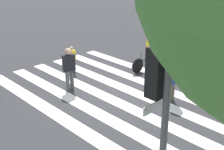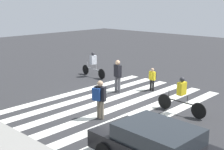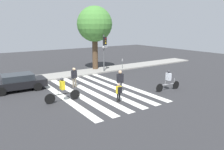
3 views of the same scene
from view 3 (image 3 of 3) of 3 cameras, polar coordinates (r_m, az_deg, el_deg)
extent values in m
plane|color=#2D2D30|center=(16.92, -4.16, -4.07)|extent=(60.00, 60.00, 0.00)
cube|color=gray|center=(22.36, -12.27, 0.02)|extent=(36.00, 2.50, 0.14)
cube|color=silver|center=(15.80, -12.70, -5.58)|extent=(0.54, 10.00, 0.01)
cube|color=silver|center=(16.20, -9.14, -4.96)|extent=(0.54, 10.00, 0.01)
cube|color=silver|center=(16.67, -5.77, -4.36)|extent=(0.54, 10.00, 0.01)
cube|color=silver|center=(17.18, -2.60, -3.77)|extent=(0.54, 10.00, 0.01)
cube|color=silver|center=(17.75, 0.38, -3.21)|extent=(0.54, 10.00, 0.01)
cube|color=silver|center=(18.37, 3.15, -2.68)|extent=(0.54, 10.00, 0.01)
cylinder|color=#515456|center=(22.99, -2.14, 5.52)|extent=(0.12, 0.12, 3.98)
cube|color=black|center=(22.68, -1.88, 8.90)|extent=(0.32, 0.26, 0.84)
cube|color=silver|center=(22.73, -1.87, 7.39)|extent=(0.60, 0.02, 0.16)
sphere|color=#590F0F|center=(22.53, -1.66, 9.47)|extent=(0.15, 0.15, 0.15)
sphere|color=#59470F|center=(22.55, -1.66, 8.88)|extent=(0.15, 0.15, 0.15)
sphere|color=gold|center=(22.57, -1.65, 8.29)|extent=(0.15, 0.15, 0.15)
cylinder|color=#515456|center=(24.81, 2.71, 2.51)|extent=(0.06, 0.06, 0.95)
cylinder|color=gray|center=(24.72, 2.72, 3.85)|extent=(0.15, 0.15, 0.22)
sphere|color=gray|center=(24.70, 2.73, 4.10)|extent=(0.14, 0.14, 0.14)
cylinder|color=#4C3826|center=(24.43, -4.43, 5.51)|extent=(0.61, 0.61, 3.64)
sphere|color=#478438|center=(24.24, -4.57, 13.15)|extent=(3.82, 3.82, 3.82)
cylinder|color=#6B6051|center=(17.93, -10.08, -2.00)|extent=(0.14, 0.14, 0.77)
cylinder|color=#6B6051|center=(18.01, -9.49, -1.91)|extent=(0.14, 0.14, 0.77)
cube|color=black|center=(17.80, -9.87, 0.19)|extent=(0.49, 0.31, 0.61)
sphere|color=tan|center=(17.72, -9.92, 1.53)|extent=(0.24, 0.24, 0.24)
cube|color=navy|center=(17.98, -9.96, 0.31)|extent=(0.37, 0.24, 0.51)
cylinder|color=black|center=(14.35, 1.48, -5.92)|extent=(0.11, 0.11, 0.59)
cylinder|color=black|center=(14.44, 1.98, -5.81)|extent=(0.11, 0.11, 0.59)
cube|color=yellow|center=(14.24, 1.75, -3.84)|extent=(0.35, 0.16, 0.47)
sphere|color=tan|center=(14.15, 1.76, -2.58)|extent=(0.18, 0.18, 0.18)
cube|color=black|center=(14.13, 2.09, -3.97)|extent=(0.26, 0.13, 0.39)
cylinder|color=#4C4C51|center=(16.10, 1.80, -3.41)|extent=(0.15, 0.15, 0.82)
cylinder|color=#4C4C51|center=(16.22, 2.41, -3.29)|extent=(0.15, 0.15, 0.82)
cube|color=black|center=(15.97, 2.13, -0.81)|extent=(0.52, 0.36, 0.65)
sphere|color=tan|center=(15.87, 2.14, 0.78)|extent=(0.26, 0.26, 0.26)
cylinder|color=black|center=(17.96, 16.36, -2.51)|extent=(0.64, 0.10, 0.64)
cylinder|color=black|center=(16.85, 12.31, -3.29)|extent=(0.64, 0.10, 0.64)
cube|color=#B2B2B7|center=(17.35, 14.44, -2.33)|extent=(1.42, 0.18, 0.04)
cylinder|color=#B2B2B7|center=(17.11, 13.75, -1.95)|extent=(0.03, 0.03, 0.32)
cylinder|color=#B2B2B7|center=(17.72, 15.96, -1.44)|extent=(0.03, 0.03, 0.40)
cube|color=silver|center=(17.21, 14.54, -0.42)|extent=(0.28, 0.42, 0.55)
sphere|color=#333338|center=(17.12, 14.62, 0.87)|extent=(0.22, 0.22, 0.22)
cylinder|color=black|center=(15.02, -9.63, -5.06)|extent=(0.69, 0.07, 0.68)
cylinder|color=black|center=(14.50, -15.90, -6.03)|extent=(0.69, 0.07, 0.68)
cube|color=black|center=(14.68, -12.75, -4.85)|extent=(1.45, 0.10, 0.04)
cylinder|color=black|center=(14.55, -13.89, -4.41)|extent=(0.03, 0.03, 0.32)
cylinder|color=black|center=(14.83, -10.45, -3.75)|extent=(0.03, 0.03, 0.40)
cube|color=yellow|center=(14.52, -12.86, -2.61)|extent=(0.26, 0.41, 0.55)
sphere|color=#333338|center=(14.42, -12.94, -1.09)|extent=(0.22, 0.22, 0.22)
cube|color=black|center=(18.30, -23.34, -2.06)|extent=(4.16, 2.00, 0.56)
cube|color=#23282D|center=(18.18, -23.48, -0.51)|extent=(2.32, 1.77, 0.46)
cylinder|color=black|center=(19.40, -20.01, -1.65)|extent=(0.65, 0.23, 0.64)
cylinder|color=black|center=(17.71, -18.80, -2.89)|extent=(0.65, 0.23, 0.64)
cylinder|color=black|center=(17.37, -26.95, -3.92)|extent=(0.65, 0.23, 0.64)
camera|label=1|loc=(27.07, 1.48, 13.28)|focal=50.00mm
camera|label=2|loc=(24.43, -38.48, 9.65)|focal=50.00mm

